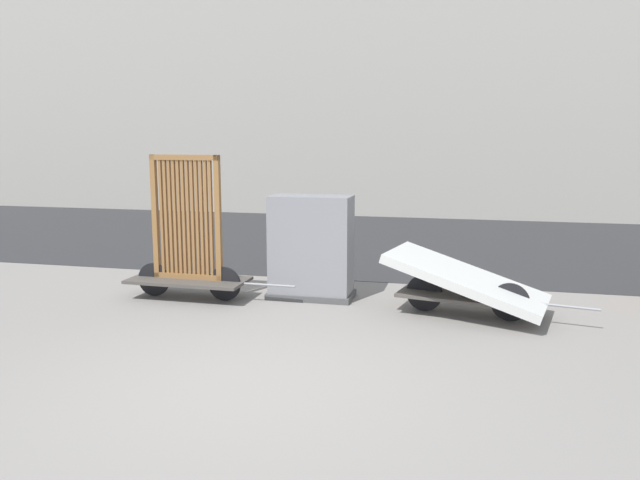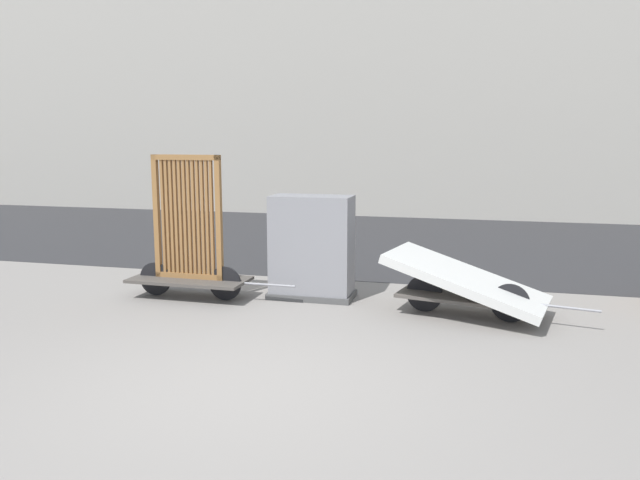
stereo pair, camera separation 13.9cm
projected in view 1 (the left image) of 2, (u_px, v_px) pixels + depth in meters
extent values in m
plane|color=gray|center=(250.00, 385.00, 5.46)|extent=(60.00, 60.00, 0.00)
cube|color=#2D2D30|center=(379.00, 240.00, 13.18)|extent=(56.00, 7.79, 0.01)
cube|color=#4C4742|center=(189.00, 280.00, 8.38)|extent=(1.61, 0.73, 0.04)
cylinder|color=black|center=(224.00, 284.00, 8.26)|extent=(0.46, 0.04, 0.46)
cylinder|color=black|center=(154.00, 279.00, 8.51)|extent=(0.46, 0.04, 0.46)
cylinder|color=gray|center=(269.00, 285.00, 8.10)|extent=(0.70, 0.04, 0.03)
cube|color=olive|center=(188.00, 276.00, 8.37)|extent=(0.98, 0.09, 0.07)
cube|color=olive|center=(184.00, 157.00, 8.12)|extent=(0.98, 0.09, 0.07)
cube|color=olive|center=(155.00, 217.00, 8.36)|extent=(0.07, 0.07, 1.65)
cube|color=olive|center=(218.00, 219.00, 8.13)|extent=(0.07, 0.07, 1.65)
cube|color=olive|center=(162.00, 217.00, 8.33)|extent=(0.04, 0.05, 1.58)
cube|color=olive|center=(166.00, 217.00, 8.31)|extent=(0.04, 0.05, 1.58)
cube|color=olive|center=(171.00, 217.00, 8.30)|extent=(0.04, 0.05, 1.58)
cube|color=olive|center=(175.00, 217.00, 8.28)|extent=(0.04, 0.05, 1.58)
cube|color=olive|center=(180.00, 217.00, 8.27)|extent=(0.04, 0.05, 1.58)
cube|color=olive|center=(184.00, 218.00, 8.25)|extent=(0.04, 0.05, 1.58)
cube|color=olive|center=(189.00, 218.00, 8.24)|extent=(0.04, 0.05, 1.58)
cube|color=olive|center=(193.00, 218.00, 8.22)|extent=(0.04, 0.05, 1.58)
cube|color=olive|center=(198.00, 218.00, 8.20)|extent=(0.04, 0.05, 1.58)
cube|color=olive|center=(202.00, 218.00, 8.19)|extent=(0.04, 0.05, 1.58)
cube|color=olive|center=(207.00, 218.00, 8.17)|extent=(0.04, 0.05, 1.58)
cube|color=olive|center=(211.00, 219.00, 8.16)|extent=(0.04, 0.05, 1.58)
cube|color=#4C4742|center=(466.00, 296.00, 7.55)|extent=(1.70, 1.01, 0.04)
cylinder|color=black|center=(510.00, 302.00, 7.33)|extent=(0.45, 0.13, 0.46)
cylinder|color=black|center=(424.00, 293.00, 7.77)|extent=(0.45, 0.13, 0.46)
cylinder|color=gray|center=(567.00, 307.00, 7.07)|extent=(0.69, 0.17, 0.03)
cube|color=silver|center=(467.00, 279.00, 7.51)|extent=(2.05, 1.40, 0.64)
cube|color=#4C4C4C|center=(311.00, 295.00, 8.45)|extent=(1.14, 0.59, 0.08)
cube|color=gray|center=(311.00, 247.00, 8.34)|extent=(1.08, 0.53, 1.38)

